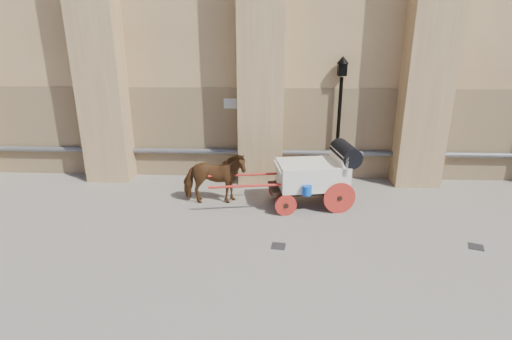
{
  "coord_description": "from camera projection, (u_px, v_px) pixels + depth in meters",
  "views": [
    {
      "loc": [
        -0.56,
        -8.84,
        4.66
      ],
      "look_at": [
        -1.06,
        1.67,
        1.03
      ],
      "focal_mm": 28.0,
      "sensor_mm": 36.0,
      "label": 1
    }
  ],
  "objects": [
    {
      "name": "drain_grate_far",
      "position": [
        476.0,
        247.0,
        9.15
      ],
      "size": [
        0.41,
        0.41,
        0.01
      ],
      "primitive_type": "cube",
      "rotation": [
        0.0,
        0.0,
        -0.36
      ],
      "color": "black",
      "rests_on": "ground"
    },
    {
      "name": "drain_grate_near",
      "position": [
        278.0,
        246.0,
        9.18
      ],
      "size": [
        0.36,
        0.36,
        0.01
      ],
      "primitive_type": "cube",
      "rotation": [
        0.0,
        0.0,
        -0.13
      ],
      "color": "black",
      "rests_on": "ground"
    },
    {
      "name": "street_lamp",
      "position": [
        339.0,
        117.0,
        12.66
      ],
      "size": [
        0.37,
        0.37,
        4.0
      ],
      "color": "black",
      "rests_on": "ground"
    },
    {
      "name": "ground",
      "position": [
        296.0,
        232.0,
        9.84
      ],
      "size": [
        90.0,
        90.0,
        0.0
      ],
      "primitive_type": "plane",
      "color": "slate",
      "rests_on": "ground"
    },
    {
      "name": "horse",
      "position": [
        214.0,
        179.0,
        11.27
      ],
      "size": [
        1.86,
        0.99,
        1.51
      ],
      "primitive_type": "imported",
      "rotation": [
        0.0,
        0.0,
        1.67
      ],
      "color": "#55331A",
      "rests_on": "ground"
    },
    {
      "name": "carriage",
      "position": [
        317.0,
        173.0,
        11.1
      ],
      "size": [
        4.2,
        1.73,
        1.79
      ],
      "rotation": [
        0.0,
        0.0,
        0.16
      ],
      "color": "black",
      "rests_on": "ground"
    }
  ]
}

